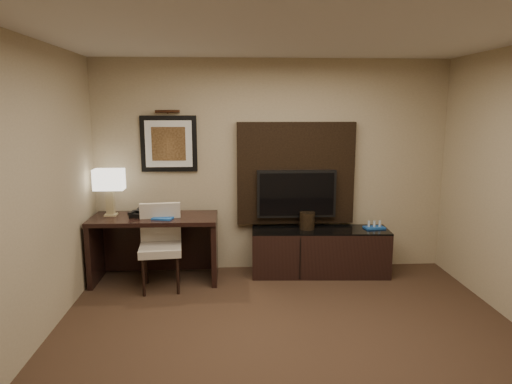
{
  "coord_description": "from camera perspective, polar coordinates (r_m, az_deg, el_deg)",
  "views": [
    {
      "loc": [
        -0.52,
        -3.3,
        2.11
      ],
      "look_at": [
        -0.24,
        1.8,
        1.15
      ],
      "focal_mm": 32.0,
      "sensor_mm": 36.0,
      "label": 1
    }
  ],
  "objects": [
    {
      "name": "floor",
      "position": [
        3.95,
        5.35,
        -21.75
      ],
      "size": [
        4.5,
        5.0,
        0.01
      ],
      "primitive_type": "cube",
      "color": "#352318",
      "rests_on": "ground"
    },
    {
      "name": "ceiling",
      "position": [
        3.39,
        6.19,
        20.63
      ],
      "size": [
        4.5,
        5.0,
        0.01
      ],
      "primitive_type": "cube",
      "color": "silver",
      "rests_on": "wall_back"
    },
    {
      "name": "wall_back",
      "position": [
        5.87,
        2.0,
        3.2
      ],
      "size": [
        4.5,
        0.01,
        2.7
      ],
      "primitive_type": "cube",
      "color": "tan",
      "rests_on": "floor"
    },
    {
      "name": "desk",
      "position": [
        5.74,
        -12.46,
        -6.93
      ],
      "size": [
        1.51,
        0.66,
        0.81
      ],
      "primitive_type": "cube",
      "rotation": [
        0.0,
        0.0,
        -0.01
      ],
      "color": "black",
      "rests_on": "floor"
    },
    {
      "name": "credenza",
      "position": [
        5.89,
        7.97,
        -7.39
      ],
      "size": [
        1.74,
        0.57,
        0.59
      ],
      "primitive_type": "cube",
      "rotation": [
        0.0,
        0.0,
        -0.05
      ],
      "color": "black",
      "rests_on": "floor"
    },
    {
      "name": "tv_wall_panel",
      "position": [
        5.86,
        4.97,
        2.36
      ],
      "size": [
        1.5,
        0.12,
        1.3
      ],
      "primitive_type": "cube",
      "color": "black",
      "rests_on": "wall_back"
    },
    {
      "name": "tv",
      "position": [
        5.8,
        5.07,
        -0.23
      ],
      "size": [
        1.0,
        0.08,
        0.6
      ],
      "primitive_type": "cube",
      "color": "black",
      "rests_on": "tv_wall_panel"
    },
    {
      "name": "artwork",
      "position": [
        5.85,
        -10.83,
        5.95
      ],
      "size": [
        0.7,
        0.04,
        0.7
      ],
      "primitive_type": "cube",
      "color": "black",
      "rests_on": "wall_back"
    },
    {
      "name": "picture_light",
      "position": [
        5.79,
        -11.02,
        9.86
      ],
      "size": [
        0.04,
        0.04,
        0.3
      ],
      "primitive_type": "cylinder",
      "color": "#402314",
      "rests_on": "wall_back"
    },
    {
      "name": "desk_chair",
      "position": [
        5.43,
        -11.84,
        -6.89
      ],
      "size": [
        0.53,
        0.59,
        0.99
      ],
      "primitive_type": null,
      "rotation": [
        0.0,
        0.0,
        0.1
      ],
      "color": "beige",
      "rests_on": "floor"
    },
    {
      "name": "table_lamp",
      "position": [
        5.76,
        -17.81,
        -0.05
      ],
      "size": [
        0.38,
        0.26,
        0.57
      ],
      "primitive_type": null,
      "rotation": [
        0.0,
        0.0,
        -0.18
      ],
      "color": "tan",
      "rests_on": "desk"
    },
    {
      "name": "desk_phone",
      "position": [
        5.64,
        -14.4,
        -2.57
      ],
      "size": [
        0.23,
        0.21,
        0.09
      ],
      "primitive_type": null,
      "rotation": [
        0.0,
        0.0,
        -0.27
      ],
      "color": "black",
      "rests_on": "desk"
    },
    {
      "name": "blue_folder",
      "position": [
        5.56,
        -11.28,
        -3.04
      ],
      "size": [
        0.3,
        0.36,
        0.02
      ],
      "primitive_type": "cube",
      "rotation": [
        0.0,
        0.0,
        -0.24
      ],
      "color": "blue",
      "rests_on": "desk"
    },
    {
      "name": "book",
      "position": [
        5.59,
        -11.41,
        -1.95
      ],
      "size": [
        0.15,
        0.08,
        0.21
      ],
      "primitive_type": "imported",
      "rotation": [
        0.0,
        0.0,
        0.41
      ],
      "color": "#BCAD94",
      "rests_on": "desk"
    },
    {
      "name": "ice_bucket",
      "position": [
        5.78,
        6.41,
        -3.57
      ],
      "size": [
        0.24,
        0.24,
        0.22
      ],
      "primitive_type": "cylinder",
      "rotation": [
        0.0,
        0.0,
        0.31
      ],
      "color": "black",
      "rests_on": "credenza"
    },
    {
      "name": "minibar_tray",
      "position": [
        5.97,
        14.57,
        -3.99
      ],
      "size": [
        0.27,
        0.19,
        0.09
      ],
      "primitive_type": null,
      "rotation": [
        0.0,
        0.0,
        0.13
      ],
      "color": "#194FA8",
      "rests_on": "credenza"
    }
  ]
}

